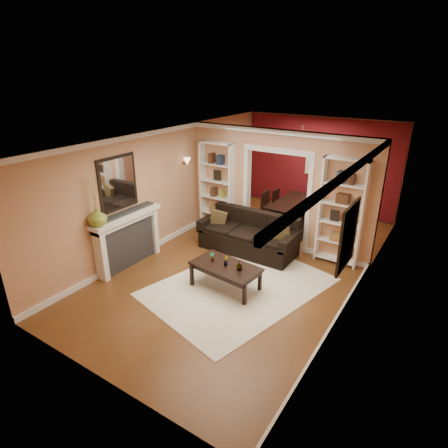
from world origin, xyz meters
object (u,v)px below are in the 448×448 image
Objects in this scene: bookshelf_left at (217,188)px; fireplace at (129,240)px; bookshelf_right at (341,213)px; dining_table at (296,213)px; sofa at (248,233)px; coffee_table at (226,277)px.

bookshelf_left is 2.65m from fireplace.
bookshelf_left reaches higher than fireplace.
bookshelf_left and bookshelf_right have the same top height.
fireplace is 4.59m from dining_table.
sofa is 2.08m from bookshelf_right.
sofa is at bearing -25.14° from bookshelf_left.
bookshelf_right is at bearing 0.00° from bookshelf_left.
bookshelf_left reaches higher than dining_table.
dining_table is at bearing 46.57° from bookshelf_left.
coffee_table is at bearing -123.33° from bookshelf_right.
fireplace is (-0.54, -2.53, -0.57)m from bookshelf_left.
bookshelf_right is at bearing 17.28° from sofa.
fireplace is at bearing -132.33° from sofa.
dining_table is at bearing 63.65° from fireplace.
bookshelf_right is 2.40m from dining_table.
dining_table is (-0.16, 3.77, 0.06)m from coffee_table.
sofa is 1.29× the size of dining_table.
sofa is 1.68m from coffee_table.
coffee_table is 0.76× the size of fireplace.
dining_table is at bearing 83.15° from sofa.
dining_table is (2.04, 4.11, -0.27)m from fireplace.
fireplace reaches higher than sofa.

